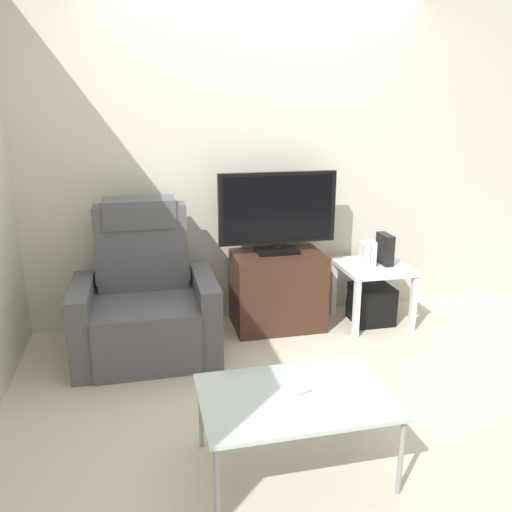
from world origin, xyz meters
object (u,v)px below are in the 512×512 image
Objects in this scene: side_table at (373,274)px; cell_phone at (297,385)px; tv_stand at (277,290)px; coffee_table at (295,399)px; television at (278,211)px; book_middle at (371,254)px; book_leftmost at (364,255)px; game_console at (385,249)px; subwoofer_box at (371,304)px; recliner_armchair at (145,303)px.

side_table is 1.86m from cell_phone.
tv_stand is 1.70m from coffee_table.
side_table is (0.77, -0.11, -0.53)m from television.
television is at bearing 90.00° from tv_stand.
tv_stand is 3.44× the size of book_middle.
television is 0.77m from book_leftmost.
book_leftmost is 0.80× the size of game_console.
side_table is at bearing -161.57° from subwoofer_box.
subwoofer_box is at bearing 34.31° from cell_phone.
book_middle reaches higher than coffee_table.
tv_stand is at bearing 174.46° from game_console.
subwoofer_box is (0.77, -0.09, -0.15)m from tv_stand.
tv_stand is at bearing -90.00° from television.
side_table is (0.77, -0.09, 0.10)m from tv_stand.
television reaches higher than cell_phone.
game_console is at bearing 7.11° from recliner_armchair.
book_leftmost is 0.06m from book_middle.
recliner_armchair reaches higher than tv_stand.
recliner_armchair is 1.91m from game_console.
book_leftmost is 0.96× the size of book_middle.
book_middle is at bearing 6.45° from recliner_armchair.
book_leftmost is at bearing 56.22° from coffee_table.
side_table is 2.78× the size of book_leftmost.
tv_stand is 0.65× the size of recliner_armchair.
book_middle is 0.14m from game_console.
book_leftmost reaches higher than cell_phone.
book_middle is at bearing -154.64° from side_table.
game_console is 2.01m from coffee_table.
coffee_table is at bearing -125.23° from book_middle.
game_console is 0.27× the size of coffee_table.
side_table is at bearing -6.92° from tv_stand.
cell_phone is (-0.33, -1.59, 0.11)m from tv_stand.
book_middle is at bearing 54.77° from coffee_table.
tv_stand reaches higher than coffee_table.
coffee_table is at bearing -102.18° from television.
game_console reaches higher than book_leftmost.
side_table is 2.22× the size of game_console.
cell_phone is (0.03, 0.07, 0.03)m from coffee_table.
side_table is 2.66× the size of book_middle.
game_console reaches higher than tv_stand.
cell_phone is (-1.19, -1.51, -0.20)m from game_console.
tv_stand is at bearing 173.08° from subwoofer_box.
game_console reaches higher than book_middle.
coffee_table is (-0.36, -1.68, -0.55)m from television.
coffee_table reaches higher than subwoofer_box.
recliner_armchair reaches higher than coffee_table.
coffee_table is 0.08m from cell_phone.
recliner_armchair is 5.57× the size of book_leftmost.
coffee_table is at bearing -125.91° from side_table.
subwoofer_box is 1.88m from cell_phone.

